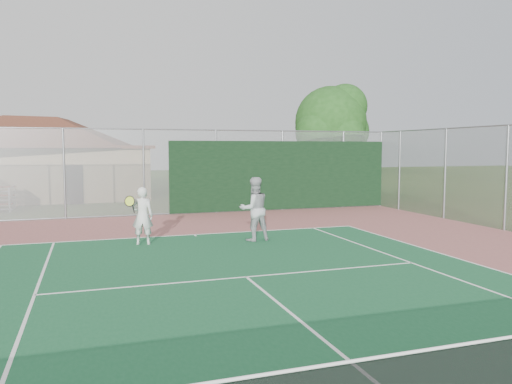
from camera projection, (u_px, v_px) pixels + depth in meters
back_fence at (219, 174)px, 21.06m from camera, size 20.08×0.11×3.53m
side_fence_right at (445, 174)px, 19.32m from camera, size 0.08×9.00×3.50m
clubhouse at (39, 150)px, 27.23m from camera, size 12.25×8.28×5.23m
tree at (332, 125)px, 25.34m from camera, size 4.29×4.07×5.99m
player_white_front at (142, 216)px, 14.05m from camera, size 0.88×0.70×1.63m
player_grey_back at (254, 210)px, 14.64m from camera, size 0.97×0.79×1.88m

